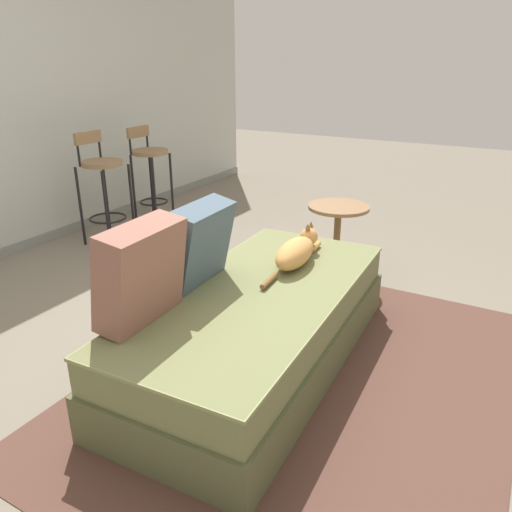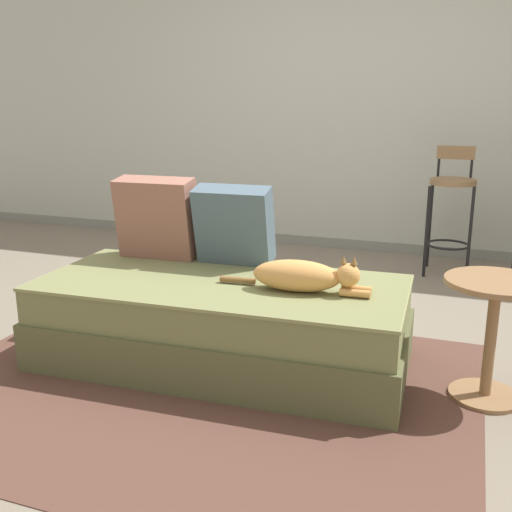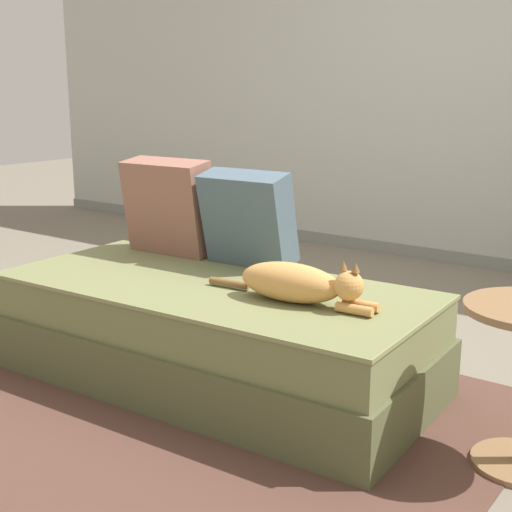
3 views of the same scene
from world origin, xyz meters
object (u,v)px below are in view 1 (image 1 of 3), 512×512
at_px(throw_pillow_middle, 199,243).
at_px(side_table, 337,231).
at_px(cat, 297,251).
at_px(bar_stool_near_window, 102,180).
at_px(bar_stool_by_doorway, 150,165).
at_px(couch, 258,326).
at_px(throw_pillow_corner, 141,273).

bearing_deg(throw_pillow_middle, side_table, -11.54).
height_order(throw_pillow_middle, cat, throw_pillow_middle).
bearing_deg(throw_pillow_middle, bar_stool_near_window, 59.25).
relative_size(bar_stool_by_doorway, side_table, 1.68).
relative_size(couch, bar_stool_near_window, 1.95).
distance_m(throw_pillow_corner, bar_stool_by_doorway, 2.80).
bearing_deg(bar_stool_by_doorway, throw_pillow_middle, -133.30).
height_order(throw_pillow_middle, bar_stool_by_doorway, bar_stool_by_doorway).
xyz_separation_m(throw_pillow_corner, side_table, (1.80, -0.25, -0.30)).
bearing_deg(side_table, bar_stool_near_window, 97.73).
bearing_deg(cat, side_table, 4.46).
distance_m(throw_pillow_corner, throw_pillow_middle, 0.46).
xyz_separation_m(throw_pillow_corner, throw_pillow_middle, (0.46, 0.02, -0.01)).
xyz_separation_m(throw_pillow_corner, cat, (0.95, -0.32, -0.16)).
distance_m(couch, bar_stool_by_doorway, 2.68).
bearing_deg(cat, couch, 178.14).
bearing_deg(bar_stool_by_doorway, bar_stool_near_window, -179.94).
xyz_separation_m(couch, throw_pillow_middle, (-0.06, 0.33, 0.43)).
height_order(throw_pillow_middle, bar_stool_near_window, bar_stool_near_window).
height_order(bar_stool_by_doorway, side_table, bar_stool_by_doorway).
height_order(throw_pillow_middle, side_table, throw_pillow_middle).
distance_m(bar_stool_near_window, side_table, 2.08).
bearing_deg(throw_pillow_middle, throw_pillow_corner, -177.65).
distance_m(bar_stool_by_doorway, side_table, 2.09).
relative_size(couch, bar_stool_by_doorway, 2.00).
xyz_separation_m(throw_pillow_middle, bar_stool_by_doorway, (1.68, 1.78, -0.07)).
xyz_separation_m(couch, throw_pillow_corner, (-0.52, 0.31, 0.45)).
relative_size(throw_pillow_corner, throw_pillow_middle, 1.06).
distance_m(bar_stool_near_window, bar_stool_by_doorway, 0.62).
distance_m(cat, side_table, 0.86).
xyz_separation_m(bar_stool_near_window, bar_stool_by_doorway, (0.62, 0.00, 0.02)).
bearing_deg(throw_pillow_corner, cat, -18.60).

